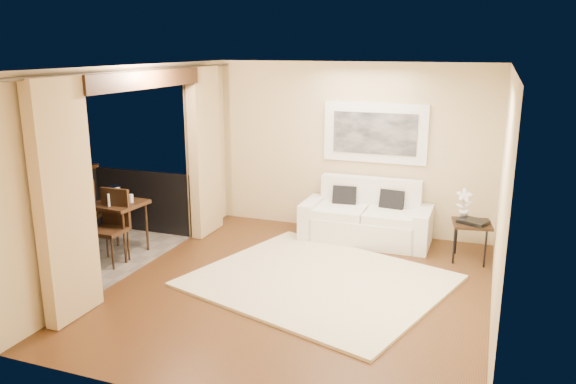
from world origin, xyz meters
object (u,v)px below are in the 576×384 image
at_px(balcony_chair_near, 112,220).
at_px(orchid, 464,204).
at_px(sofa, 367,219).
at_px(balcony_chair_far, 85,207).
at_px(side_table, 472,226).
at_px(ice_bucket, 115,193).
at_px(bistro_table, 118,208).

bearing_deg(balcony_chair_near, orchid, 21.95).
height_order(sofa, orchid, orchid).
xyz_separation_m(sofa, balcony_chair_far, (-3.88, -1.74, 0.28)).
bearing_deg(side_table, sofa, 167.22).
height_order(side_table, balcony_chair_far, balcony_chair_far).
relative_size(sofa, balcony_chair_far, 1.86).
bearing_deg(sofa, ice_bucket, -152.64).
relative_size(bistro_table, balcony_chair_far, 0.74).
bearing_deg(orchid, sofa, 171.69).
distance_m(balcony_chair_far, balcony_chair_near, 0.84).
xyz_separation_m(side_table, bistro_table, (-4.75, -1.50, 0.20)).
height_order(orchid, balcony_chair_far, balcony_chair_far).
xyz_separation_m(orchid, balcony_chair_near, (-4.54, -1.89, -0.18)).
distance_m(bistro_table, balcony_chair_far, 0.70).
bearing_deg(side_table, orchid, 132.60).
bearing_deg(bistro_table, ice_bucket, 139.22).
bearing_deg(side_table, ice_bucket, -164.09).
height_order(side_table, bistro_table, bistro_table).
distance_m(orchid, balcony_chair_near, 4.92).
height_order(bistro_table, balcony_chair_far, balcony_chair_far).
bearing_deg(orchid, bistro_table, -160.42).
height_order(side_table, orchid, orchid).
distance_m(sofa, ice_bucket, 3.78).
bearing_deg(balcony_chair_far, orchid, -175.30).
xyz_separation_m(side_table, orchid, (-0.13, 0.15, 0.27)).
bearing_deg(bistro_table, balcony_chair_far, 170.97).
xyz_separation_m(bistro_table, ice_bucket, (-0.12, 0.11, 0.18)).
xyz_separation_m(side_table, balcony_chair_far, (-5.43, -1.39, 0.11)).
relative_size(side_table, balcony_chair_far, 0.56).
relative_size(balcony_chair_far, balcony_chair_near, 1.02).
relative_size(orchid, balcony_chair_near, 0.42).
distance_m(orchid, ice_bucket, 4.98).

